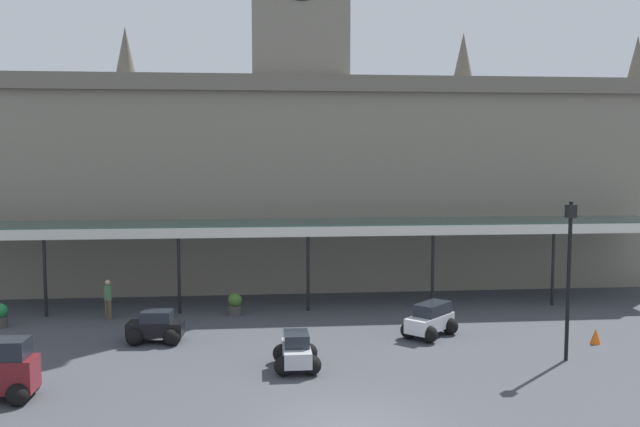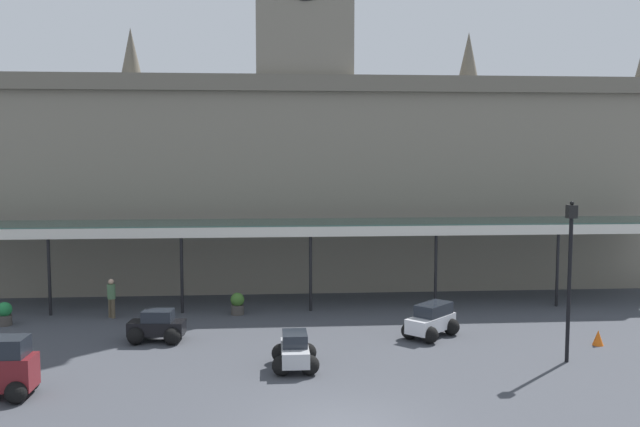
% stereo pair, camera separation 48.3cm
% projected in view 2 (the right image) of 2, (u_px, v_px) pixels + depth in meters
% --- Properties ---
extents(station_building, '(39.26, 5.68, 19.50)m').
position_uv_depth(station_building, '(303.00, 166.00, 35.78)').
color(station_building, gray).
rests_on(station_building, ground).
extents(entrance_canopy, '(34.04, 3.26, 3.84)m').
position_uv_depth(entrance_canopy, '(309.00, 225.00, 31.05)').
color(entrance_canopy, '#38564C').
rests_on(entrance_canopy, ground).
extents(car_silver_sedan, '(1.52, 2.05, 1.19)m').
position_uv_depth(car_silver_sedan, '(295.00, 353.00, 22.03)').
color(car_silver_sedan, '#B2B5BA').
rests_on(car_silver_sedan, ground).
extents(car_white_estate, '(2.38, 2.37, 1.27)m').
position_uv_depth(car_white_estate, '(431.00, 322.00, 25.81)').
color(car_white_estate, silver).
rests_on(car_white_estate, ground).
extents(car_black_sedan, '(2.12, 1.63, 1.19)m').
position_uv_depth(car_black_sedan, '(157.00, 328.00, 25.19)').
color(car_black_sedan, black).
rests_on(car_black_sedan, ground).
extents(pedestrian_beside_cars, '(0.34, 0.34, 1.67)m').
position_uv_depth(pedestrian_beside_cars, '(111.00, 297.00, 28.76)').
color(pedestrian_beside_cars, brown).
rests_on(pedestrian_beside_cars, ground).
extents(victorian_lamppost, '(0.30, 0.30, 5.44)m').
position_uv_depth(victorian_lamppost, '(570.00, 264.00, 22.47)').
color(victorian_lamppost, black).
rests_on(victorian_lamppost, ground).
extents(traffic_cone, '(0.40, 0.40, 0.56)m').
position_uv_depth(traffic_cone, '(598.00, 338.00, 24.70)').
color(traffic_cone, orange).
rests_on(traffic_cone, ground).
extents(planter_by_canopy, '(0.60, 0.60, 0.96)m').
position_uv_depth(planter_by_canopy, '(5.00, 314.00, 27.52)').
color(planter_by_canopy, '#47423D').
rests_on(planter_by_canopy, ground).
extents(planter_forecourt_centre, '(0.60, 0.60, 0.96)m').
position_uv_depth(planter_forecourt_centre, '(237.00, 303.00, 29.36)').
color(planter_forecourt_centre, '#47423D').
rests_on(planter_forecourt_centre, ground).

